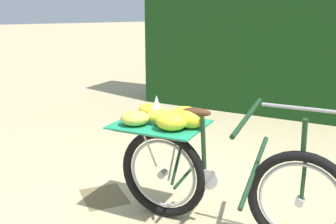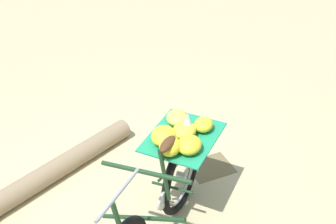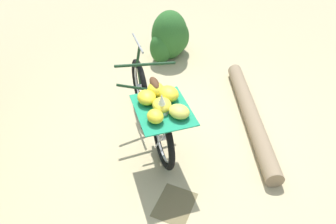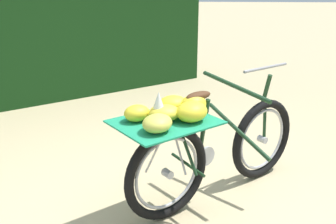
% 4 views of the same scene
% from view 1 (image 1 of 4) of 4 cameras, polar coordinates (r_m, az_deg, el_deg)
% --- Properties ---
extents(foliage_hedge, '(4.46, 3.78, 3.18)m').
position_cam_1_polar(foliage_hedge, '(6.39, 19.00, 13.70)').
color(foliage_hedge, '#143814').
rests_on(foliage_hedge, ground_plane).
extents(bicycle, '(1.54, 1.39, 1.03)m').
position_cam_1_polar(bicycle, '(3.05, 5.39, -7.11)').
color(bicycle, black).
rests_on(bicycle, ground_plane).
extents(leaf_litter_patch, '(0.44, 0.36, 0.01)m').
position_cam_1_polar(leaf_litter_patch, '(3.74, -9.00, -11.66)').
color(leaf_litter_patch, olive).
rests_on(leaf_litter_patch, ground_plane).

